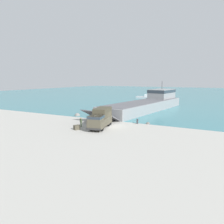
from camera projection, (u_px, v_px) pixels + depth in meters
ground_plane at (114, 126)px, 38.93m from camera, size 240.00×240.00×0.00m
water_surface at (192, 94)px, 121.44m from camera, size 240.00×180.00×0.01m
landing_craft at (149, 103)px, 59.89m from camera, size 11.83×38.23×7.59m
military_truck at (101, 118)px, 37.62m from camera, size 3.92×7.58×3.32m
soldier_on_ramp at (81, 122)px, 38.10m from camera, size 0.50×0.42×1.72m
moored_boat_a at (147, 97)px, 92.75m from camera, size 8.71×3.16×1.83m
moored_boat_c at (150, 96)px, 96.51m from camera, size 3.50×8.61×1.79m
mooring_bollard at (137, 121)px, 41.02m from camera, size 0.37×0.37×0.97m
cargo_crate at (77, 127)px, 36.34m from camera, size 1.10×1.16×0.76m
shoreline_rock_a at (77, 116)px, 49.80m from camera, size 1.25×1.25×1.25m
shoreline_rock_b at (148, 124)px, 40.89m from camera, size 0.71×0.71×0.71m
shoreline_rock_c at (95, 119)px, 45.74m from camera, size 0.96×0.96×0.96m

